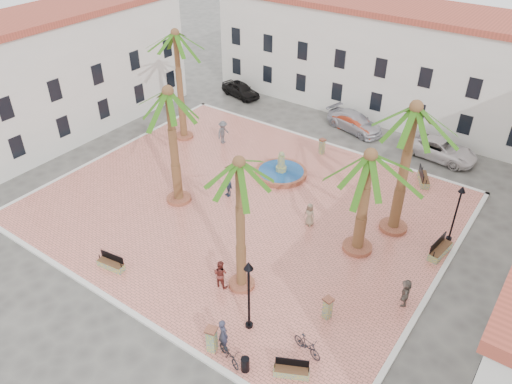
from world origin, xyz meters
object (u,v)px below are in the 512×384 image
(pedestrian_north, at_px, (223,132))
(pedestrian_east, at_px, (406,292))
(palm_s, at_px, (239,177))
(palm_ne, at_px, (413,123))
(fountain, at_px, (281,172))
(palm_e, at_px, (369,169))
(car_black, at_px, (241,89))
(lamppost_s, at_px, (249,284))
(car_silver, at_px, (355,122))
(bollard_se, at_px, (212,339))
(pedestrian_fountain_a, at_px, (310,215))
(bench_ne, at_px, (423,179))
(bicycle_b, at_px, (307,345))
(car_white, at_px, (441,149))
(litter_bin, at_px, (245,364))
(lamppost_e, at_px, (458,204))
(bench_se, at_px, (292,371))
(car_red, at_px, (356,124))
(palm_nw, at_px, (176,45))
(cyclist_b, at_px, (220,274))
(bench_s, at_px, (111,264))
(cyclist_a, at_px, (223,334))
(bollard_e, at_px, (328,308))
(pedestrian_fountain_b, at_px, (228,185))
(bollard_n, at_px, (322,146))
(palm_sw, at_px, (169,105))
(bench_e, at_px, (440,250))

(pedestrian_north, xyz_separation_m, pedestrian_east, (18.75, -8.38, -0.16))
(palm_s, distance_m, palm_ne, 10.68)
(fountain, distance_m, palm_e, 10.72)
(car_black, bearing_deg, palm_e, -114.33)
(pedestrian_east, bearing_deg, lamppost_s, -61.48)
(car_silver, bearing_deg, car_black, 105.11)
(bollard_se, height_order, car_silver, bollard_se)
(pedestrian_fountain_a, bearing_deg, fountain, 144.28)
(bench_ne, height_order, bicycle_b, same)
(pedestrian_north, height_order, car_white, pedestrian_north)
(litter_bin, relative_size, pedestrian_east, 0.49)
(palm_s, bearing_deg, lamppost_e, 52.72)
(bench_se, distance_m, bicycle_b, 1.47)
(pedestrian_fountain_a, bearing_deg, car_black, 143.04)
(car_red, distance_m, car_white, 7.38)
(lamppost_s, xyz_separation_m, bicycle_b, (3.16, 0.29, -2.39))
(litter_bin, relative_size, car_black, 0.18)
(bicycle_b, height_order, car_black, car_black)
(palm_nw, relative_size, pedestrian_east, 5.63)
(palm_e, height_order, cyclist_b, palm_e)
(bench_s, height_order, bench_ne, bench_ne)
(palm_nw, xyz_separation_m, cyclist_a, (16.11, -14.93, -6.88))
(bench_ne, bearing_deg, bicycle_b, 154.66)
(bench_se, bearing_deg, pedestrian_fountain_a, 89.39)
(palm_s, relative_size, lamppost_s, 1.90)
(bollard_e, distance_m, bicycle_b, 2.51)
(lamppost_s, distance_m, car_silver, 23.66)
(bench_ne, distance_m, car_silver, 9.30)
(palm_ne, distance_m, pedestrian_north, 17.25)
(pedestrian_fountain_a, relative_size, car_silver, 0.30)
(pedestrian_fountain_b, xyz_separation_m, pedestrian_east, (13.70, -2.60, -0.01))
(bench_ne, distance_m, car_white, 4.47)
(bench_s, xyz_separation_m, bollard_n, (3.28, 18.55, 0.40))
(car_silver, bearing_deg, bench_se, -144.48)
(palm_e, height_order, pedestrian_fountain_a, palm_e)
(fountain, distance_m, car_red, 9.89)
(palm_sw, distance_m, bench_s, 10.02)
(fountain, bearing_deg, car_red, 83.00)
(fountain, distance_m, palm_sw, 10.31)
(cyclist_b, relative_size, car_red, 0.41)
(bollard_se, bearing_deg, litter_bin, 0.00)
(bench_ne, height_order, lamppost_s, lamppost_s)
(bench_s, height_order, pedestrian_fountain_a, pedestrian_fountain_a)
(lamppost_s, distance_m, cyclist_b, 3.86)
(palm_sw, distance_m, car_white, 21.50)
(lamppost_s, bearing_deg, palm_s, 134.17)
(bench_e, bearing_deg, bench_se, 174.78)
(bench_e, bearing_deg, palm_s, 145.35)
(bollard_se, distance_m, pedestrian_fountain_a, 11.16)
(palm_e, xyz_separation_m, car_red, (-7.05, 14.15, -5.03))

